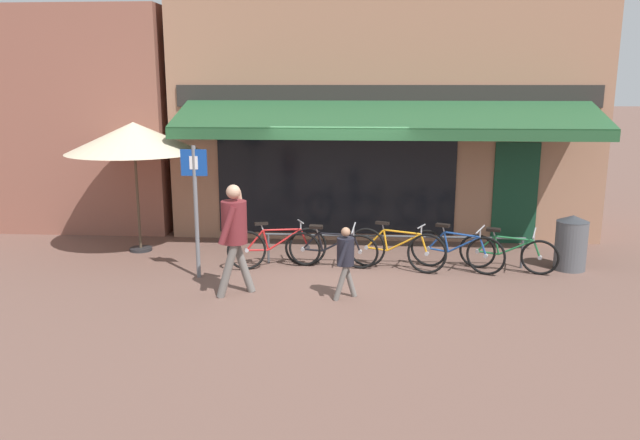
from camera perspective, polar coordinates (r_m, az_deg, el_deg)
ground_plane at (r=10.96m, az=1.49°, el=-4.93°), size 160.00×160.00×0.00m
shop_front at (r=14.36m, az=5.76°, el=10.02°), size 9.00×4.60×5.36m
neighbour_building at (r=16.75m, az=-23.54°, el=8.57°), size 6.79×4.00×4.87m
bike_rack_rail at (r=11.39m, az=6.75°, el=-1.78°), size 4.70×0.04×0.57m
bicycle_red at (r=11.26m, az=-3.94°, el=-2.48°), size 1.77×0.74×0.86m
bicycle_black at (r=11.19m, az=1.00°, el=-2.66°), size 1.71×0.52×0.83m
bicycle_orange at (r=11.18m, az=6.97°, el=-2.64°), size 1.76×0.69×0.86m
bicycle_blue at (r=11.29m, az=12.36°, el=-2.74°), size 1.60×0.85×0.84m
bicycle_green at (r=11.46m, az=16.79°, el=-2.88°), size 1.66×0.77×0.81m
pedestrian_adult at (r=9.72m, az=-7.84°, el=-0.73°), size 0.58×0.72×1.77m
pedestrian_child at (r=9.55m, az=2.35°, el=-3.29°), size 0.38×0.48×1.14m
litter_bin at (r=11.95m, az=21.98°, el=-1.91°), size 0.56×0.56×0.99m
parking_sign at (r=10.64m, az=-11.32°, el=2.02°), size 0.44×0.07×2.26m
cafe_parasol at (r=12.56m, az=-16.66°, el=7.22°), size 2.58×2.58×2.54m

